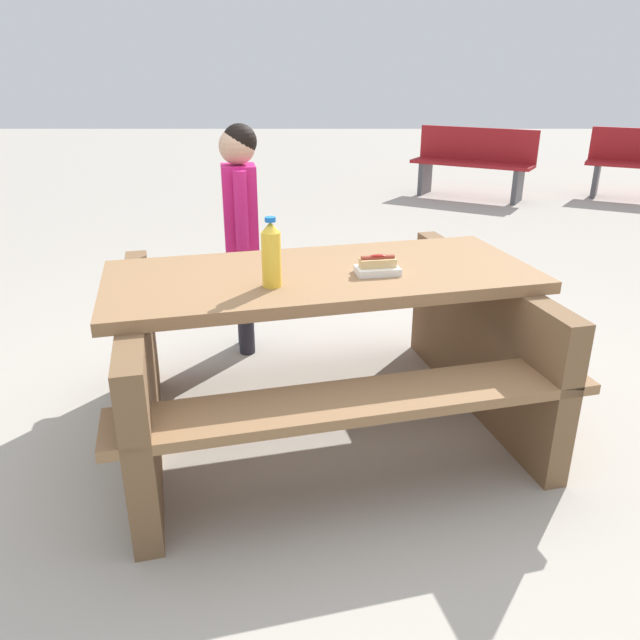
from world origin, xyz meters
name	(u,v)px	position (x,y,z in m)	size (l,w,h in m)	color
ground_plane	(320,423)	(0.00, 0.00, 0.00)	(30.00, 30.00, 0.00)	#ADA599
picnic_table	(320,337)	(0.00, 0.00, 0.44)	(2.09, 1.80, 0.75)	olive
soda_bottle	(270,255)	(-0.20, -0.20, 0.88)	(0.08, 0.08, 0.28)	yellow
hotdog_tray	(376,267)	(0.23, -0.04, 0.78)	(0.20, 0.14, 0.08)	white
child_in_coat	(239,211)	(-0.44, 0.85, 0.82)	(0.21, 0.31, 1.28)	#262633
park_bench_near	(471,161)	(1.93, 5.47, 0.45)	(1.50, 1.09, 0.85)	maroon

